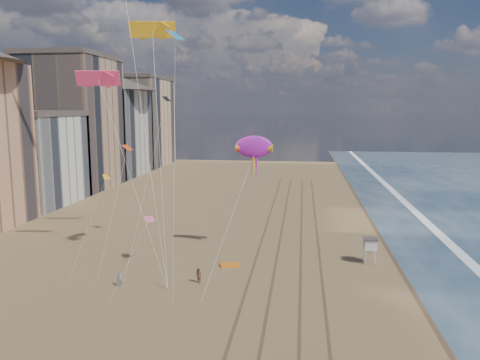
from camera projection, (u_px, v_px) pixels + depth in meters
The scene contains 10 objects.
wet_sand at pixel (411, 236), 64.44m from camera, with size 260.00×260.00×0.00m, color #42301E.
foam at pixel (443, 237), 63.88m from camera, with size 260.00×260.00×0.00m, color white.
tracks at pixel (289, 253), 56.80m from camera, with size 7.68×120.00×0.01m.
buildings at pixel (59, 127), 95.96m from camera, with size 34.72×131.35×29.00m.
lifeguard_stand at pixel (370, 244), 52.67m from camera, with size 1.63×1.63×2.95m.
grounded_kite at pixel (230, 265), 52.17m from camera, with size 2.09×1.33×0.24m, color orange.
show_kite at pixel (254, 147), 54.44m from camera, with size 4.41×7.70×19.03m.
kite_flyer_a at pixel (120, 279), 46.10m from camera, with size 0.54×0.35×1.48m, color slate.
kite_flyer_b at pixel (199, 276), 46.94m from camera, with size 0.76×0.59×1.56m, color brown.
small_kites at pixel (150, 121), 51.12m from camera, with size 13.40×11.02×19.86m.
Camera 1 is at (3.96, -25.10, 17.42)m, focal length 35.00 mm.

